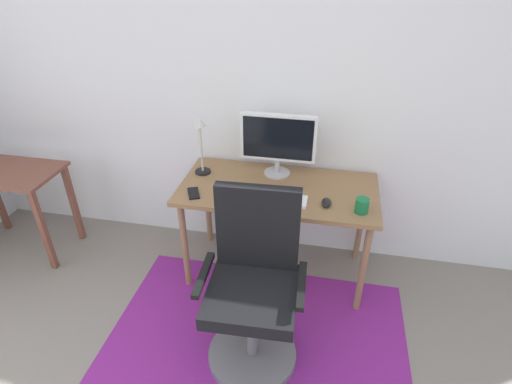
# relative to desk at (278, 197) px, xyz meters

# --- Properties ---
(wall_back) EXTENTS (6.00, 0.10, 2.60)m
(wall_back) POSITION_rel_desk_xyz_m (0.07, 0.39, 0.66)
(wall_back) COLOR white
(wall_back) RESTS_ON ground
(area_rug) EXTENTS (1.82, 1.31, 0.01)m
(area_rug) POSITION_rel_desk_xyz_m (-0.02, -0.68, -0.64)
(area_rug) COLOR #7E227F
(area_rug) RESTS_ON ground
(desk) EXTENTS (1.30, 0.65, 0.72)m
(desk) POSITION_rel_desk_xyz_m (0.00, 0.00, 0.00)
(desk) COLOR olive
(desk) RESTS_ON ground
(monitor) EXTENTS (0.51, 0.18, 0.43)m
(monitor) POSITION_rel_desk_xyz_m (-0.04, 0.18, 0.33)
(monitor) COLOR #B2B2B7
(monitor) RESTS_ON desk
(keyboard) EXTENTS (0.43, 0.13, 0.02)m
(keyboard) POSITION_rel_desk_xyz_m (-0.01, -0.16, 0.09)
(keyboard) COLOR white
(keyboard) RESTS_ON desk
(computer_mouse) EXTENTS (0.06, 0.10, 0.03)m
(computer_mouse) POSITION_rel_desk_xyz_m (0.32, -0.15, 0.10)
(computer_mouse) COLOR black
(computer_mouse) RESTS_ON desk
(coffee_cup) EXTENTS (0.08, 0.08, 0.09)m
(coffee_cup) POSITION_rel_desk_xyz_m (0.53, -0.19, 0.12)
(coffee_cup) COLOR #176C3A
(coffee_cup) RESTS_ON desk
(cell_phone) EXTENTS (0.12, 0.16, 0.01)m
(cell_phone) POSITION_rel_desk_xyz_m (-0.52, -0.19, 0.08)
(cell_phone) COLOR black
(cell_phone) RESTS_ON desk
(desk_lamp) EXTENTS (0.11, 0.11, 0.41)m
(desk_lamp) POSITION_rel_desk_xyz_m (-0.55, 0.10, 0.33)
(desk_lamp) COLOR black
(desk_lamp) RESTS_ON desk
(office_chair) EXTENTS (0.57, 0.51, 1.05)m
(office_chair) POSITION_rel_desk_xyz_m (-0.02, -0.72, -0.19)
(office_chair) COLOR slate
(office_chair) RESTS_ON ground
(side_table) EXTENTS (0.79, 0.45, 0.70)m
(side_table) POSITION_rel_desk_xyz_m (-2.00, -0.11, -0.07)
(side_table) COLOR brown
(side_table) RESTS_ON ground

